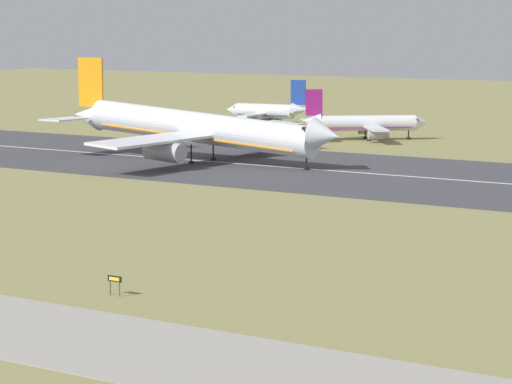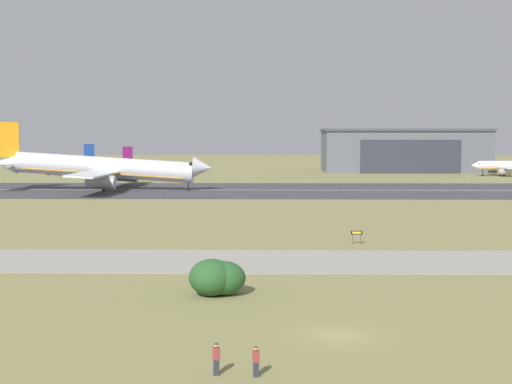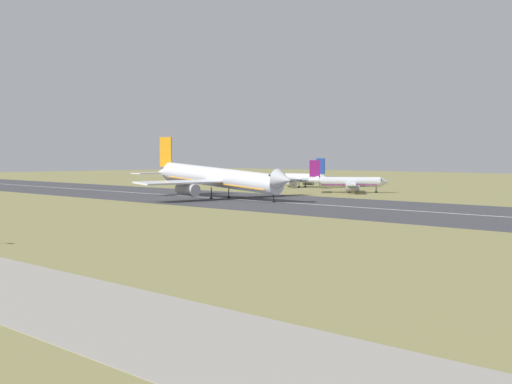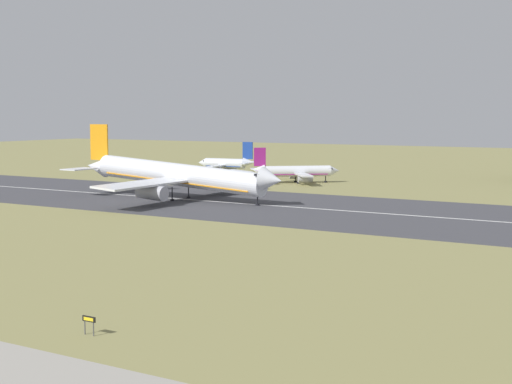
% 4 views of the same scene
% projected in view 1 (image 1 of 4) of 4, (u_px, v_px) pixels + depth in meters
% --- Properties ---
extents(ground_plane, '(696.02, 696.02, 0.00)m').
position_uv_depth(ground_plane, '(207.00, 247.00, 119.96)').
color(ground_plane, olive).
extents(runway_strip, '(456.02, 47.59, 0.06)m').
position_uv_depth(runway_strip, '(456.00, 180.00, 171.07)').
color(runway_strip, '#3D3D42').
rests_on(runway_strip, ground_plane).
extents(runway_centreline, '(410.41, 0.70, 0.01)m').
position_uv_depth(runway_centreline, '(456.00, 180.00, 171.06)').
color(runway_centreline, silver).
rests_on(runway_centreline, runway_strip).
extents(airplane_landing, '(53.00, 49.92, 16.28)m').
position_uv_depth(airplane_landing, '(199.00, 129.00, 193.36)').
color(airplane_landing, silver).
rests_on(airplane_landing, ground_plane).
extents(airplane_parked_west, '(19.88, 20.76, 10.10)m').
position_uv_depth(airplane_parked_west, '(266.00, 112.00, 260.75)').
color(airplane_parked_west, silver).
rests_on(airplane_parked_west, ground_plane).
extents(airplane_parked_far_east, '(23.36, 22.38, 9.69)m').
position_uv_depth(airplane_parked_far_east, '(366.00, 124.00, 229.85)').
color(airplane_parked_far_east, silver).
rests_on(airplane_parked_far_east, ground_plane).
extents(runway_sign, '(1.38, 0.13, 1.64)m').
position_uv_depth(runway_sign, '(115.00, 281.00, 98.50)').
color(runway_sign, '#4C4C51').
rests_on(runway_sign, ground_plane).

